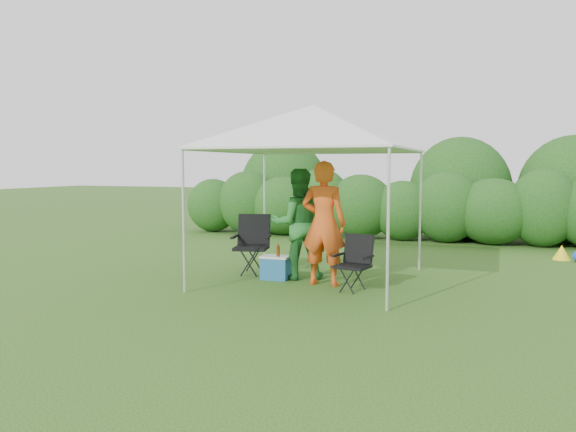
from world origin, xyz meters
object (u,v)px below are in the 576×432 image
(canopy, at_px, (313,128))
(chair_right, at_px, (355,259))
(chair_left, at_px, (252,240))
(woman, at_px, (298,224))
(man, at_px, (324,223))
(cooler, at_px, (276,267))

(canopy, distance_m, chair_right, 2.20)
(chair_right, xyz_separation_m, chair_left, (-2.01, 0.70, 0.10))
(woman, bearing_deg, man, 118.82)
(canopy, height_order, chair_left, canopy)
(chair_left, distance_m, woman, 0.98)
(canopy, xyz_separation_m, chair_right, (0.82, -0.46, -1.99))
(chair_right, relative_size, chair_left, 0.82)
(chair_left, height_order, woman, woman)
(canopy, relative_size, man, 1.59)
(canopy, distance_m, woman, 1.58)
(canopy, bearing_deg, man, -46.32)
(canopy, bearing_deg, chair_right, -29.38)
(man, bearing_deg, chair_right, 161.60)
(woman, bearing_deg, chair_right, 125.00)
(cooler, bearing_deg, canopy, 9.90)
(chair_right, relative_size, woman, 0.46)
(chair_left, xyz_separation_m, woman, (0.90, -0.18, 0.33))
(man, xyz_separation_m, cooler, (-0.87, 0.15, -0.78))
(cooler, bearing_deg, chair_right, -15.25)
(chair_left, relative_size, woman, 0.56)
(chair_right, height_order, chair_left, chair_left)
(canopy, height_order, chair_right, canopy)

